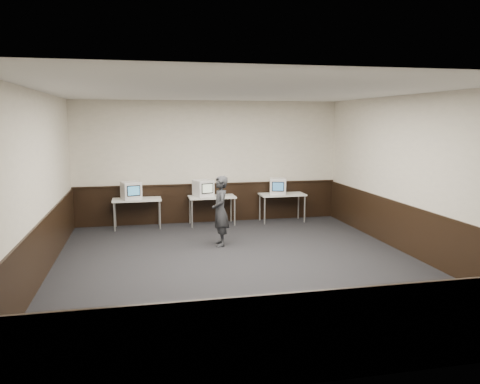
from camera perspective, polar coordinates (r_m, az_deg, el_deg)
name	(u,v)px	position (r m, az deg, el deg)	size (l,w,h in m)	color
floor	(242,266)	(8.83, 0.21, -9.02)	(8.00, 8.00, 0.00)	black
ceiling	(242,91)	(8.43, 0.22, 12.18)	(8.00, 8.00, 0.00)	white
back_wall	(209,162)	(12.40, -3.76, 3.66)	(7.00, 7.00, 0.00)	beige
front_wall	(329,232)	(4.71, 10.74, -4.85)	(7.00, 7.00, 0.00)	beige
left_wall	(36,187)	(8.46, -23.62, 0.57)	(8.00, 8.00, 0.00)	beige
right_wall	(415,176)	(9.84, 20.55, 1.80)	(8.00, 8.00, 0.00)	beige
wainscot_back	(210,203)	(12.52, -3.70, -1.37)	(6.98, 0.04, 1.00)	black
wainscot_front	(325,336)	(5.10, 10.28, -16.90)	(6.98, 0.04, 1.00)	black
wainscot_left	(41,251)	(8.67, -23.04, -6.64)	(0.04, 7.98, 1.00)	black
wainscot_right	(411,231)	(10.01, 20.12, -4.46)	(0.04, 7.98, 1.00)	black
wainscot_rail	(210,184)	(12.42, -3.71, 0.98)	(6.98, 0.06, 0.04)	black
desk_left	(137,202)	(11.99, -12.46, -1.14)	(1.20, 0.60, 0.75)	silver
desk_center	(212,199)	(12.12, -3.44, -0.84)	(1.20, 0.60, 0.75)	silver
desk_right	(282,196)	(12.55, 5.17, -0.53)	(1.20, 0.60, 0.75)	silver
emac_left	(131,190)	(11.91, -13.14, 0.19)	(0.55, 0.57, 0.44)	white
emac_center	(203,188)	(12.05, -4.50, 0.47)	(0.56, 0.57, 0.43)	white
emac_right	(278,186)	(12.43, 4.63, 0.71)	(0.53, 0.54, 0.42)	white
person	(220,211)	(10.08, -2.41, -2.33)	(0.55, 0.36, 1.52)	#27282C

